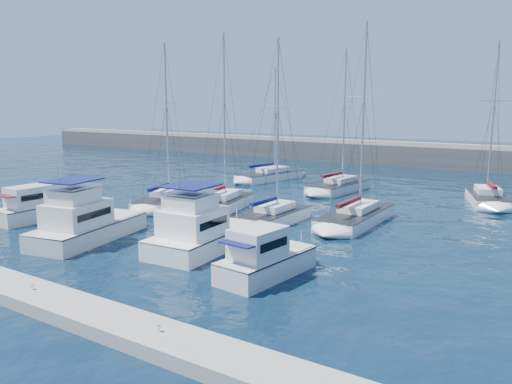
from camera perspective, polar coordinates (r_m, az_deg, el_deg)
The scene contains 16 objects.
ground at distance 32.85m, azimuth -7.78°, elevation -6.15°, with size 220.00×220.00×0.00m, color black.
breakwater at distance 79.02m, azimuth 17.58°, elevation 3.71°, with size 160.00×6.00×4.45m.
dock at distance 25.88m, azimuth -24.12°, elevation -10.76°, with size 40.00×2.20×0.60m, color gray.
dock_cleat_centre at distance 25.74m, azimuth -24.19°, elevation -9.87°, with size 0.16×0.16×0.25m, color silver.
dock_cleat_near_stbd at distance 19.89m, azimuth -11.03°, elevation -15.06°, with size 0.16×0.16×0.25m, color silver.
motor_yacht_port_outer at distance 43.20m, azimuth -23.84°, elevation -1.72°, with size 2.66×6.66×3.20m.
motor_yacht_port_inner at distance 35.41m, azimuth -19.01°, elevation -3.53°, with size 5.00×9.05×4.69m.
motor_yacht_stbd_inner at distance 31.52m, azimuth -6.58°, elevation -4.68°, with size 4.21×7.98×4.69m.
motor_yacht_stbd_outer at distance 26.67m, azimuth 0.90°, elevation -7.78°, with size 3.11×6.22×3.20m.
sailboat_mid_a at distance 45.78m, azimuth -10.29°, elevation -0.93°, with size 5.23×8.34×14.74m.
sailboat_mid_b at distance 43.60m, azimuth -3.95°, elevation -1.33°, with size 4.55×8.47×15.35m.
sailboat_mid_c at distance 38.49m, azimuth 1.88°, elevation -2.84°, with size 3.07×7.34×14.30m.
sailboat_mid_d at distance 39.19m, azimuth 11.32°, elevation -2.82°, with size 3.18×8.90×15.47m.
sailboat_back_a at distance 60.41m, azimuth 1.60°, elevation 1.84°, with size 4.95×9.44×13.80m.
sailboat_back_b at distance 53.15m, azimuth 9.39°, elevation 0.60°, with size 4.03×8.59×15.04m.
sailboat_back_c at distance 50.68m, azimuth 24.99°, elevation -0.65°, with size 5.17×7.98×15.04m.
Camera 1 is at (20.68, -23.84, 9.10)m, focal length 35.00 mm.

